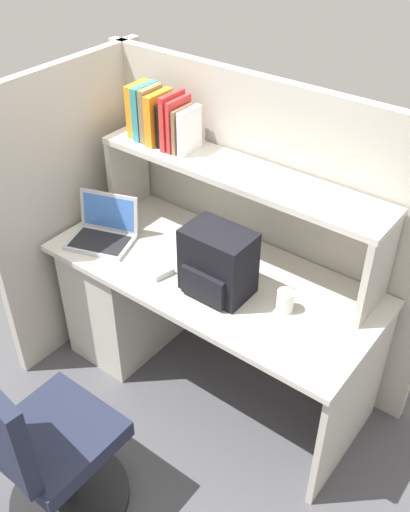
{
  "coord_description": "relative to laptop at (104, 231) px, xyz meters",
  "views": [
    {
      "loc": [
        1.28,
        -1.72,
        2.42
      ],
      "look_at": [
        0.0,
        -0.05,
        0.85
      ],
      "focal_mm": 40.91,
      "sensor_mm": 36.0,
      "label": 1
    }
  ],
  "objects": [
    {
      "name": "laptop",
      "position": [
        0.0,
        0.0,
        0.0
      ],
      "size": [
        0.37,
        0.33,
        0.22
      ],
      "color": "#B7BABF",
      "rests_on": "desk"
    },
    {
      "name": "overhead_hutch",
      "position": [
        0.59,
        0.32,
        0.3
      ],
      "size": [
        1.44,
        0.28,
        0.45
      ],
      "color": "#BCB7AC",
      "rests_on": "desk"
    },
    {
      "name": "cubicle_partition_left",
      "position": [
        -0.26,
        0.07,
        -0.01
      ],
      "size": [
        0.05,
        1.06,
        1.55
      ],
      "primitive_type": "cube",
      "color": "#B2ADA0",
      "rests_on": "ground_plane"
    },
    {
      "name": "reference_books_on_shelf",
      "position": [
        0.13,
        0.32,
        0.52
      ],
      "size": [
        0.35,
        0.17,
        0.26
      ],
      "color": "orange",
      "rests_on": "overhead_hutch"
    },
    {
      "name": "backpack",
      "position": [
        0.68,
        0.02,
        0.1
      ],
      "size": [
        0.3,
        0.22,
        0.31
      ],
      "color": "black",
      "rests_on": "desk"
    },
    {
      "name": "cubicle_partition_rear",
      "position": [
        0.59,
        0.5,
        -0.01
      ],
      "size": [
        1.84,
        0.05,
        1.55
      ],
      "primitive_type": "cube",
      "color": "#B2ADA0",
      "rests_on": "ground_plane"
    },
    {
      "name": "paper_cup",
      "position": [
        0.99,
        0.1,
        -0.0
      ],
      "size": [
        0.08,
        0.08,
        0.1
      ],
      "primitive_type": "cylinder",
      "color": "white",
      "rests_on": "desk"
    },
    {
      "name": "desk",
      "position": [
        0.2,
        0.12,
        -0.38
      ],
      "size": [
        1.6,
        0.7,
        0.73
      ],
      "color": "beige",
      "rests_on": "ground_plane"
    },
    {
      "name": "computer_mouse",
      "position": [
        0.42,
        -0.05,
        -0.03
      ],
      "size": [
        0.08,
        0.12,
        0.03
      ],
      "primitive_type": "cube",
      "rotation": [
        0.0,
        0.0,
        -0.24
      ],
      "color": "silver",
      "rests_on": "desk"
    },
    {
      "name": "office_chair",
      "position": [
        0.51,
        -0.88,
        -0.39
      ],
      "size": [
        0.52,
        0.52,
        0.93
      ],
      "rotation": [
        0.0,
        0.0,
        3.02
      ],
      "color": "black",
      "rests_on": "ground_plane"
    },
    {
      "name": "ground_plane",
      "position": [
        0.59,
        0.12,
        -0.78
      ],
      "size": [
        8.0,
        8.0,
        0.0
      ],
      "primitive_type": "plane",
      "color": "#4C4C51"
    }
  ]
}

